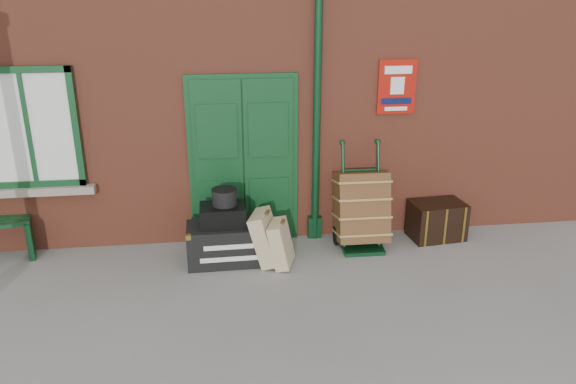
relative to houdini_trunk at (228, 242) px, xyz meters
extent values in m
plane|color=gray|center=(0.55, -0.88, -0.25)|extent=(80.00, 80.00, 0.00)
cube|color=brown|center=(0.55, 2.62, 1.75)|extent=(10.00, 4.00, 4.00)
cube|color=#113E1D|center=(0.25, 0.58, 0.85)|extent=(1.42, 0.12, 2.32)
cube|color=white|center=(-2.35, 0.57, 1.40)|extent=(1.20, 0.08, 1.50)
cylinder|color=#0D341A|center=(1.20, 0.54, 1.75)|extent=(0.10, 0.10, 4.00)
cube|color=#A9150C|center=(2.25, 0.59, 1.80)|extent=(0.50, 0.03, 0.70)
cube|color=#0D341A|center=(-2.52, 0.53, 0.00)|extent=(0.18, 0.50, 0.50)
cube|color=black|center=(0.00, 0.00, 0.00)|extent=(1.02, 0.57, 0.50)
cube|color=black|center=(-0.05, 0.00, 0.38)|extent=(0.56, 0.41, 0.25)
cylinder|color=black|center=(-0.02, 0.03, 0.60)|extent=(0.31, 0.31, 0.20)
cube|color=tan|center=(0.47, -0.10, 0.09)|extent=(0.49, 0.56, 0.68)
cube|color=tan|center=(0.65, -0.20, 0.04)|extent=(0.40, 0.49, 0.59)
cube|color=#0D341A|center=(1.76, 0.07, -0.23)|extent=(0.54, 0.39, 0.05)
cylinder|color=#0D341A|center=(1.53, 0.27, 0.44)|extent=(0.05, 0.38, 1.36)
cylinder|color=#0D341A|center=(1.99, 0.26, 0.44)|extent=(0.05, 0.38, 1.36)
cylinder|color=black|center=(1.45, 0.29, -0.12)|extent=(0.06, 0.26, 0.26)
cylinder|color=black|center=(2.07, 0.28, -0.12)|extent=(0.06, 0.26, 0.26)
cube|color=brown|center=(1.76, 0.24, 0.30)|extent=(0.67, 0.73, 1.00)
cube|color=black|center=(2.86, 0.32, 0.01)|extent=(0.76, 0.54, 0.51)
camera|label=1|loc=(-0.05, -6.41, 3.08)|focal=35.00mm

